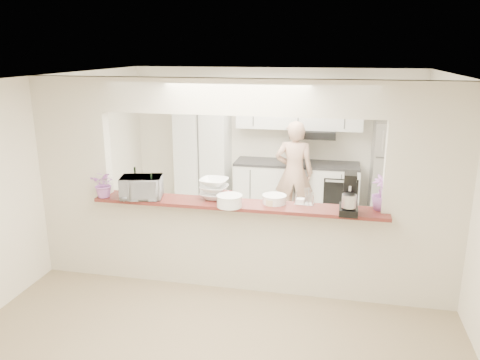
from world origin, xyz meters
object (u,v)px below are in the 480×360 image
(refrigerator, at_px, (395,173))
(toaster_oven, at_px, (142,187))
(stand_mixer, at_px, (349,195))
(person, at_px, (294,173))

(refrigerator, distance_m, toaster_oven, 4.24)
(toaster_oven, distance_m, stand_mixer, 2.40)
(refrigerator, distance_m, person, 1.65)
(toaster_oven, xyz_separation_m, person, (1.59, 2.40, -0.37))
(toaster_oven, xyz_separation_m, stand_mixer, (2.40, -0.03, 0.07))
(toaster_oven, height_order, stand_mixer, stand_mixer)
(person, bearing_deg, stand_mixer, 106.90)
(refrigerator, relative_size, stand_mixer, 3.71)
(stand_mixer, relative_size, person, 0.27)
(person, bearing_deg, toaster_oven, 54.97)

